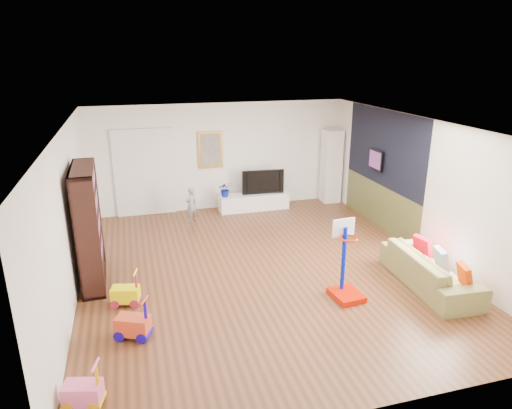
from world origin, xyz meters
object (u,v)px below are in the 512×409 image
object	(u,v)px
bookshelf	(89,226)
sofa	(430,270)
basketball_hoop	(349,261)
media_console	(254,202)

from	to	relation	value
bookshelf	sofa	xyz separation A→B (m)	(5.61, -1.76, -0.74)
bookshelf	sofa	bearing A→B (deg)	-19.09
sofa	basketball_hoop	size ratio (longest dim) A/B	1.57
sofa	basketball_hoop	xyz separation A→B (m)	(-1.57, 0.00, 0.36)
sofa	bookshelf	bearing A→B (deg)	76.13
media_console	bookshelf	size ratio (longest dim) A/B	0.86
media_console	bookshelf	world-z (taller)	bookshelf
media_console	basketball_hoop	distance (m)	4.77
media_console	bookshelf	distance (m)	4.87
media_console	basketball_hoop	xyz separation A→B (m)	(0.28, -4.74, 0.46)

